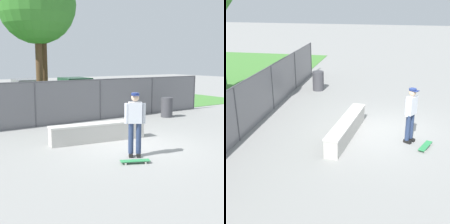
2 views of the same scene
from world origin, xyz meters
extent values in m
plane|color=gray|center=(0.00, 0.00, 0.00)|extent=(80.00, 80.00, 0.00)
cube|color=#478438|center=(0.00, 15.01, 0.01)|extent=(27.63, 20.00, 0.02)
cube|color=#B7B5AD|center=(-0.61, 1.23, 0.29)|extent=(3.39, 0.88, 0.58)
cube|color=silver|center=(-0.61, 1.23, 0.61)|extent=(3.43, 0.93, 0.06)
cube|color=black|center=(-0.55, -0.94, 0.05)|extent=(0.23, 0.28, 0.10)
cube|color=black|center=(-0.73, -0.82, 0.05)|extent=(0.23, 0.28, 0.10)
cylinder|color=navy|center=(-0.53, -0.91, 0.54)|extent=(0.15, 0.15, 0.88)
cylinder|color=navy|center=(-0.72, -0.79, 0.54)|extent=(0.15, 0.15, 0.88)
cube|color=silver|center=(-0.63, -0.85, 1.28)|extent=(0.44, 0.39, 0.60)
cylinder|color=silver|center=(-0.42, -0.99, 1.26)|extent=(0.10, 0.10, 0.58)
cylinder|color=silver|center=(-0.84, -0.72, 1.26)|extent=(0.10, 0.10, 0.58)
sphere|color=beige|center=(-0.63, -0.85, 1.71)|extent=(0.22, 0.22, 0.22)
cylinder|color=navy|center=(-0.63, -0.85, 1.81)|extent=(0.23, 0.23, 0.06)
cube|color=navy|center=(-0.70, -0.96, 1.78)|extent=(0.23, 0.21, 0.02)
cube|color=#2D8C4C|center=(-1.00, -1.37, 0.08)|extent=(0.81, 0.51, 0.02)
cube|color=#B2B2B7|center=(-1.25, -1.26, 0.06)|extent=(0.11, 0.15, 0.02)
cube|color=#B2B2B7|center=(-0.75, -1.48, 0.06)|extent=(0.11, 0.15, 0.02)
cylinder|color=silver|center=(-1.22, -1.18, 0.03)|extent=(0.06, 0.05, 0.05)
cylinder|color=silver|center=(-1.28, -1.34, 0.03)|extent=(0.06, 0.05, 0.05)
cylinder|color=silver|center=(-0.72, -1.40, 0.03)|extent=(0.06, 0.05, 0.05)
cylinder|color=silver|center=(-0.79, -1.56, 0.03)|extent=(0.06, 0.05, 0.05)
cylinder|color=#4C4C51|center=(-1.56, 4.71, 0.95)|extent=(0.07, 0.07, 1.89)
cylinder|color=#4C4C51|center=(1.56, 4.71, 0.95)|extent=(0.07, 0.07, 1.89)
cylinder|color=#4C4C51|center=(4.69, 4.71, 0.95)|extent=(0.07, 0.07, 1.89)
cylinder|color=#4C4C51|center=(7.81, 4.71, 0.95)|extent=(0.07, 0.07, 1.89)
cylinder|color=#4C4C51|center=(0.00, 4.71, 1.86)|extent=(15.63, 0.05, 0.05)
cube|color=slate|center=(0.00, 4.71, 0.95)|extent=(15.63, 0.01, 1.89)
cylinder|color=#513823|center=(-0.61, 6.67, 1.97)|extent=(0.32, 0.32, 3.93)
sphere|color=#337528|center=(-0.61, 6.67, 5.28)|extent=(3.59, 3.59, 3.59)
cylinder|color=#513823|center=(-0.19, 7.12, 2.39)|extent=(0.32, 0.32, 4.78)
cube|color=#B7BABF|center=(0.07, 10.26, 0.67)|extent=(2.10, 4.32, 0.70)
cube|color=slate|center=(0.08, 10.41, 1.34)|extent=(1.75, 2.21, 0.64)
cylinder|color=black|center=(0.88, 8.89, 0.32)|extent=(0.27, 0.65, 0.64)
cylinder|color=black|center=(-0.92, 9.02, 0.32)|extent=(0.27, 0.65, 0.64)
cylinder|color=black|center=(1.06, 11.49, 0.32)|extent=(0.27, 0.65, 0.64)
cylinder|color=black|center=(-0.73, 11.62, 0.32)|extent=(0.27, 0.65, 0.64)
cube|color=#1E6638|center=(3.05, 10.19, 0.67)|extent=(2.10, 4.32, 0.70)
cube|color=#10381E|center=(3.06, 10.34, 1.34)|extent=(1.75, 2.21, 0.64)
cylinder|color=black|center=(3.86, 8.83, 0.32)|extent=(0.27, 0.65, 0.64)
cylinder|color=black|center=(2.06, 8.96, 0.32)|extent=(0.27, 0.65, 0.64)
cylinder|color=black|center=(4.04, 11.43, 0.32)|extent=(0.27, 0.65, 0.64)
cylinder|color=black|center=(2.25, 11.56, 0.32)|extent=(0.27, 0.65, 0.64)
cylinder|color=#3F3F44|center=(4.62, 3.49, 0.48)|extent=(0.56, 0.56, 0.96)
camera|label=1|loc=(-6.00, -7.92, 2.73)|focal=51.09mm
camera|label=2|loc=(-10.37, -0.25, 4.65)|focal=50.70mm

